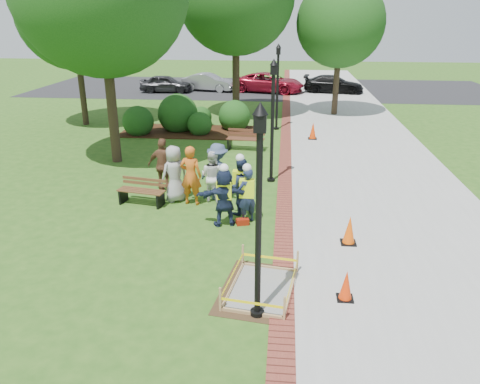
# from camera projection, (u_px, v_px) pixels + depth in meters

# --- Properties ---
(ground) EXTENTS (100.00, 100.00, 0.00)m
(ground) POSITION_uv_depth(u_px,v_px,m) (217.00, 243.00, 12.26)
(ground) COLOR #285116
(ground) RESTS_ON ground
(sidewalk) EXTENTS (6.00, 60.00, 0.02)m
(sidewalk) POSITION_uv_depth(u_px,v_px,m) (358.00, 146.00, 21.10)
(sidewalk) COLOR #9E9E99
(sidewalk) RESTS_ON ground
(brick_edging) EXTENTS (0.50, 60.00, 0.03)m
(brick_edging) POSITION_uv_depth(u_px,v_px,m) (286.00, 144.00, 21.39)
(brick_edging) COLOR maroon
(brick_edging) RESTS_ON ground
(mulch_bed) EXTENTS (7.00, 3.00, 0.05)m
(mulch_bed) POSITION_uv_depth(u_px,v_px,m) (192.00, 132.00, 23.67)
(mulch_bed) COLOR #381E0F
(mulch_bed) RESTS_ON ground
(parking_lot) EXTENTS (36.00, 12.00, 0.01)m
(parking_lot) POSITION_uv_depth(u_px,v_px,m) (265.00, 88.00, 37.34)
(parking_lot) COLOR black
(parking_lot) RESTS_ON ground
(wet_concrete_pad) EXTENTS (2.03, 2.53, 0.55)m
(wet_concrete_pad) POSITION_uv_depth(u_px,v_px,m) (262.00, 281.00, 10.10)
(wet_concrete_pad) COLOR #47331E
(wet_concrete_pad) RESTS_ON ground
(bench_near) EXTENTS (1.56, 0.77, 0.81)m
(bench_near) POSITION_uv_depth(u_px,v_px,m) (142.00, 197.00, 14.66)
(bench_near) COLOR brown
(bench_near) RESTS_ON ground
(bench_far) EXTENTS (1.70, 0.73, 0.89)m
(bench_far) POSITION_uv_depth(u_px,v_px,m) (245.00, 144.00, 20.47)
(bench_far) COLOR brown
(bench_far) RESTS_ON ground
(cone_front) EXTENTS (0.35, 0.35, 0.69)m
(cone_front) POSITION_uv_depth(u_px,v_px,m) (346.00, 286.00, 9.74)
(cone_front) COLOR black
(cone_front) RESTS_ON ground
(cone_back) EXTENTS (0.40, 0.40, 0.79)m
(cone_back) POSITION_uv_depth(u_px,v_px,m) (349.00, 231.00, 12.09)
(cone_back) COLOR black
(cone_back) RESTS_ON ground
(cone_far) EXTENTS (0.41, 0.41, 0.81)m
(cone_far) POSITION_uv_depth(u_px,v_px,m) (313.00, 131.00, 22.18)
(cone_far) COLOR black
(cone_far) RESTS_ON ground
(toolbox) EXTENTS (0.40, 0.29, 0.18)m
(toolbox) POSITION_uv_depth(u_px,v_px,m) (243.00, 222.00, 13.30)
(toolbox) COLOR maroon
(toolbox) RESTS_ON ground
(lamp_near) EXTENTS (0.28, 0.28, 4.26)m
(lamp_near) POSITION_uv_depth(u_px,v_px,m) (259.00, 200.00, 8.47)
(lamp_near) COLOR black
(lamp_near) RESTS_ON ground
(lamp_mid) EXTENTS (0.28, 0.28, 4.26)m
(lamp_mid) POSITION_uv_depth(u_px,v_px,m) (273.00, 112.00, 15.90)
(lamp_mid) COLOR black
(lamp_mid) RESTS_ON ground
(lamp_far) EXTENTS (0.28, 0.28, 4.26)m
(lamp_far) POSITION_uv_depth(u_px,v_px,m) (278.00, 81.00, 23.34)
(lamp_far) COLOR black
(lamp_far) RESTS_ON ground
(tree_right) EXTENTS (4.90, 4.90, 7.57)m
(tree_right) POSITION_uv_depth(u_px,v_px,m) (341.00, 23.00, 25.95)
(tree_right) COLOR #3D2D1E
(tree_right) RESTS_ON ground
(tree_far) EXTENTS (5.57, 5.57, 8.41)m
(tree_far) POSITION_uv_depth(u_px,v_px,m) (73.00, 13.00, 23.27)
(tree_far) COLOR #3D2D1E
(tree_far) RESTS_ON ground
(shrub_a) EXTENTS (1.53, 1.53, 1.53)m
(shrub_a) POSITION_uv_depth(u_px,v_px,m) (139.00, 134.00, 23.20)
(shrub_a) COLOR #164313
(shrub_a) RESTS_ON ground
(shrub_b) EXTENTS (2.02, 2.02, 2.02)m
(shrub_b) POSITION_uv_depth(u_px,v_px,m) (179.00, 131.00, 23.97)
(shrub_b) COLOR #164313
(shrub_b) RESTS_ON ground
(shrub_c) EXTENTS (1.21, 1.21, 1.21)m
(shrub_c) POSITION_uv_depth(u_px,v_px,m) (200.00, 135.00, 23.17)
(shrub_c) COLOR #164313
(shrub_c) RESTS_ON ground
(shrub_d) EXTENTS (1.64, 1.64, 1.64)m
(shrub_d) POSITION_uv_depth(u_px,v_px,m) (235.00, 129.00, 24.19)
(shrub_d) COLOR #164313
(shrub_d) RESTS_ON ground
(shrub_e) EXTENTS (1.12, 1.12, 1.12)m
(shrub_e) POSITION_uv_depth(u_px,v_px,m) (201.00, 126.00, 24.92)
(shrub_e) COLOR #164313
(shrub_e) RESTS_ON ground
(casual_person_a) EXTENTS (0.68, 0.66, 1.81)m
(casual_person_a) POSITION_uv_depth(u_px,v_px,m) (174.00, 174.00, 14.73)
(casual_person_a) COLOR #969696
(casual_person_a) RESTS_ON ground
(casual_person_b) EXTENTS (0.65, 0.47, 1.89)m
(casual_person_b) POSITION_uv_depth(u_px,v_px,m) (191.00, 176.00, 14.45)
(casual_person_b) COLOR #CB5A17
(casual_person_b) RESTS_ON ground
(casual_person_c) EXTENTS (0.63, 0.53, 1.66)m
(casual_person_c) POSITION_uv_depth(u_px,v_px,m) (213.00, 176.00, 14.72)
(casual_person_c) COLOR silver
(casual_person_c) RESTS_ON ground
(casual_person_d) EXTENTS (0.64, 0.45, 1.85)m
(casual_person_d) POSITION_uv_depth(u_px,v_px,m) (164.00, 166.00, 15.41)
(casual_person_d) COLOR brown
(casual_person_d) RESTS_ON ground
(casual_person_e) EXTENTS (0.68, 0.55, 1.85)m
(casual_person_e) POSITION_uv_depth(u_px,v_px,m) (218.00, 172.00, 14.83)
(casual_person_e) COLOR #384763
(casual_person_e) RESTS_ON ground
(hivis_worker_a) EXTENTS (0.60, 0.47, 1.82)m
(hivis_worker_a) POSITION_uv_depth(u_px,v_px,m) (224.00, 195.00, 13.01)
(hivis_worker_a) COLOR #1C1F49
(hivis_worker_a) RESTS_ON ground
(hivis_worker_b) EXTENTS (0.61, 0.59, 1.77)m
(hivis_worker_b) POSITION_uv_depth(u_px,v_px,m) (247.00, 193.00, 13.20)
(hivis_worker_b) COLOR #191F42
(hivis_worker_b) RESTS_ON ground
(hivis_worker_c) EXTENTS (0.64, 0.53, 1.87)m
(hivis_worker_c) POSITION_uv_depth(u_px,v_px,m) (240.00, 185.00, 13.74)
(hivis_worker_c) COLOR #17193C
(hivis_worker_c) RESTS_ON ground
(parked_car_a) EXTENTS (1.99, 4.40, 1.42)m
(parked_car_a) POSITION_uv_depth(u_px,v_px,m) (166.00, 92.00, 35.43)
(parked_car_a) COLOR #29282B
(parked_car_a) RESTS_ON ground
(parked_car_b) EXTENTS (2.76, 4.70, 1.44)m
(parked_car_b) POSITION_uv_depth(u_px,v_px,m) (209.00, 91.00, 36.09)
(parked_car_b) COLOR gray
(parked_car_b) RESTS_ON ground
(parked_car_c) EXTENTS (3.27, 5.22, 1.58)m
(parked_car_c) POSITION_uv_depth(u_px,v_px,m) (269.00, 92.00, 35.50)
(parked_car_c) COLOR maroon
(parked_car_c) RESTS_ON ground
(parked_car_d) EXTENTS (2.44, 4.50, 1.40)m
(parked_car_d) POSITION_uv_depth(u_px,v_px,m) (333.00, 93.00, 35.28)
(parked_car_d) COLOR black
(parked_car_d) RESTS_ON ground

